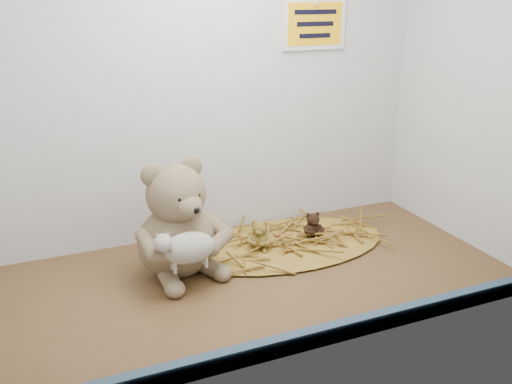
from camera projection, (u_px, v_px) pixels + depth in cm
name	position (u px, v px, depth cm)	size (l,w,h in cm)	color
alcove_shell	(237.00, 79.00, 125.68)	(120.40, 60.20, 90.40)	#492A19
front_rail	(313.00, 337.00, 107.60)	(119.28, 2.20, 3.60)	#37536A
straw_bed	(286.00, 243.00, 150.12)	(55.13, 32.01, 1.07)	#875E1C
main_teddy	(176.00, 218.00, 131.48)	(22.43, 23.67, 27.81)	#826650
toy_lamb	(189.00, 248.00, 123.95)	(15.32, 9.35, 9.90)	#BCB8A9
mini_teddy_tan	(260.00, 234.00, 145.20)	(6.24, 6.58, 7.73)	olive
mini_teddy_brown	(313.00, 224.00, 152.20)	(5.63, 5.94, 6.98)	black
wall_sign	(314.00, 24.00, 151.03)	(16.00, 1.20, 11.00)	#E8A40B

